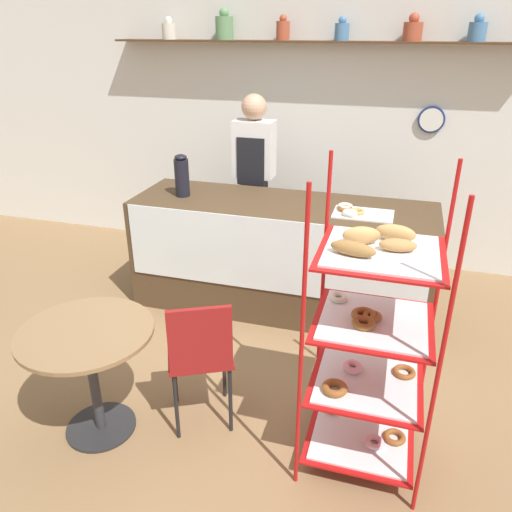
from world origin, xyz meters
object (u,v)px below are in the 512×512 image
object	(u,v)px
pastry_rack	(370,342)
coffee_carafe	(182,176)
cafe_table	(89,356)
person_worker	(254,178)
donut_tray_counter	(355,212)
cafe_chair	(200,351)

from	to	relation	value
pastry_rack	coffee_carafe	distance (m)	2.30
cafe_table	coffee_carafe	size ratio (longest dim) A/B	2.15
person_worker	donut_tray_counter	bearing A→B (deg)	-34.30
person_worker	pastry_rack	bearing A→B (deg)	-59.18
cafe_table	coffee_carafe	distance (m)	1.85
coffee_carafe	donut_tray_counter	distance (m)	1.48
cafe_table	cafe_chair	bearing A→B (deg)	19.17
cafe_chair	person_worker	bearing A→B (deg)	-108.10
coffee_carafe	donut_tray_counter	world-z (taller)	coffee_carafe
person_worker	cafe_chair	distance (m)	2.26
pastry_rack	cafe_table	bearing A→B (deg)	-170.57
pastry_rack	donut_tray_counter	world-z (taller)	pastry_rack
pastry_rack	cafe_table	xyz separation A→B (m)	(-1.56, -0.26, -0.23)
cafe_table	cafe_chair	world-z (taller)	cafe_chair
cafe_table	coffee_carafe	world-z (taller)	coffee_carafe
person_worker	donut_tray_counter	world-z (taller)	person_worker
person_worker	cafe_chair	xyz separation A→B (m)	(0.33, -2.20, -0.41)
coffee_carafe	donut_tray_counter	xyz separation A→B (m)	(1.47, -0.04, -0.16)
pastry_rack	donut_tray_counter	xyz separation A→B (m)	(-0.25, 1.45, 0.20)
person_worker	cafe_chair	bearing A→B (deg)	-81.42
pastry_rack	donut_tray_counter	bearing A→B (deg)	99.90
person_worker	cafe_table	bearing A→B (deg)	-96.49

